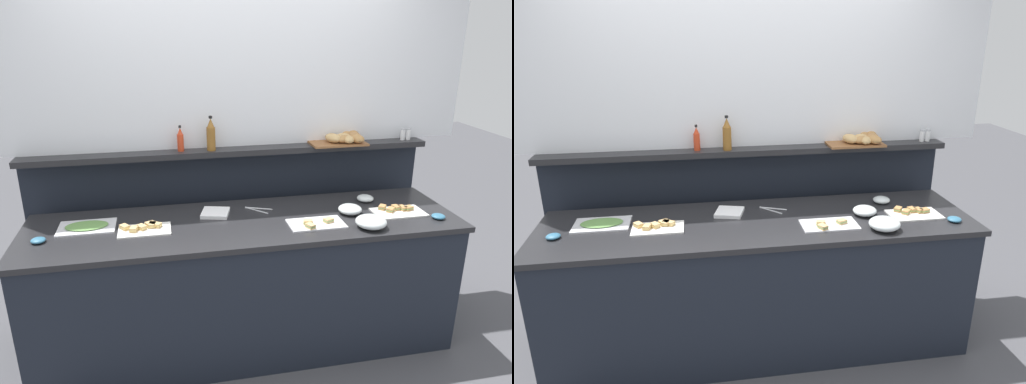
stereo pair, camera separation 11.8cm
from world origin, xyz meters
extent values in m
plane|color=#4C4C51|center=(0.00, 0.60, 0.00)|extent=(12.00, 12.00, 0.00)
cube|color=black|center=(0.00, 0.00, 0.43)|extent=(2.66, 0.71, 0.87)
cube|color=#232326|center=(0.00, 0.00, 0.89)|extent=(2.70, 0.75, 0.03)
cube|color=black|center=(0.00, 0.56, 0.61)|extent=(2.84, 0.08, 1.21)
cube|color=#232326|center=(0.00, 0.51, 1.23)|extent=(2.84, 0.22, 0.04)
cube|color=white|center=(0.00, 0.58, 1.93)|extent=(3.44, 0.08, 1.35)
cube|color=white|center=(1.00, -0.07, 0.91)|extent=(0.33, 0.20, 0.01)
cube|color=#B7844C|center=(1.04, -0.05, 0.92)|extent=(0.05, 0.07, 0.01)
cube|color=#66994C|center=(1.04, -0.05, 0.93)|extent=(0.05, 0.07, 0.01)
cube|color=#B7844C|center=(1.04, -0.05, 0.93)|extent=(0.05, 0.07, 0.01)
cube|color=#B7844C|center=(1.08, -0.06, 0.92)|extent=(0.07, 0.05, 0.01)
cube|color=#66994C|center=(1.08, -0.06, 0.93)|extent=(0.07, 0.05, 0.01)
cube|color=#B7844C|center=(1.08, -0.06, 0.93)|extent=(0.07, 0.05, 0.01)
cube|color=#B7844C|center=(1.00, -0.03, 0.92)|extent=(0.05, 0.06, 0.01)
cube|color=#66994C|center=(1.00, -0.03, 0.93)|extent=(0.05, 0.06, 0.01)
cube|color=#B7844C|center=(1.00, -0.03, 0.93)|extent=(0.05, 0.06, 0.01)
cube|color=#B7844C|center=(0.92, -0.01, 0.92)|extent=(0.07, 0.07, 0.01)
cube|color=#66994C|center=(0.92, -0.01, 0.93)|extent=(0.07, 0.07, 0.01)
cube|color=#B7844C|center=(0.92, -0.01, 0.93)|extent=(0.07, 0.07, 0.01)
cube|color=#B7844C|center=(0.95, -0.06, 0.92)|extent=(0.07, 0.07, 0.01)
cube|color=#66994C|center=(0.95, -0.06, 0.93)|extent=(0.07, 0.07, 0.01)
cube|color=#B7844C|center=(0.95, -0.06, 0.93)|extent=(0.07, 0.07, 0.01)
cube|color=white|center=(-0.62, -0.03, 0.91)|extent=(0.31, 0.18, 0.01)
cube|color=tan|center=(-0.57, 0.00, 0.92)|extent=(0.05, 0.06, 0.01)
cube|color=#E5C666|center=(-0.57, 0.00, 0.93)|extent=(0.05, 0.06, 0.01)
cube|color=tan|center=(-0.57, 0.00, 0.93)|extent=(0.05, 0.06, 0.01)
cube|color=tan|center=(-0.55, -0.01, 0.92)|extent=(0.07, 0.06, 0.01)
cube|color=#E5C666|center=(-0.55, -0.01, 0.93)|extent=(0.07, 0.06, 0.01)
cube|color=tan|center=(-0.55, -0.01, 0.93)|extent=(0.07, 0.06, 0.01)
cube|color=tan|center=(-0.63, -0.02, 0.92)|extent=(0.07, 0.07, 0.01)
cube|color=#E5C666|center=(-0.63, -0.02, 0.93)|extent=(0.07, 0.07, 0.01)
cube|color=tan|center=(-0.63, -0.02, 0.93)|extent=(0.07, 0.07, 0.01)
cube|color=tan|center=(-0.73, 0.00, 0.92)|extent=(0.07, 0.07, 0.01)
cube|color=#E5C666|center=(-0.73, 0.00, 0.93)|extent=(0.07, 0.07, 0.01)
cube|color=tan|center=(-0.73, 0.00, 0.93)|extent=(0.07, 0.07, 0.01)
cube|color=tan|center=(-0.58, 0.02, 0.92)|extent=(0.07, 0.06, 0.01)
cube|color=#E5C666|center=(-0.58, 0.02, 0.93)|extent=(0.07, 0.06, 0.01)
cube|color=tan|center=(-0.58, 0.02, 0.93)|extent=(0.07, 0.06, 0.01)
cube|color=tan|center=(-0.68, -0.04, 0.92)|extent=(0.05, 0.07, 0.01)
cube|color=#E5C666|center=(-0.68, -0.04, 0.93)|extent=(0.05, 0.07, 0.01)
cube|color=tan|center=(-0.68, -0.04, 0.93)|extent=(0.05, 0.07, 0.01)
cube|color=silver|center=(0.42, -0.14, 0.91)|extent=(0.34, 0.19, 0.01)
cube|color=tan|center=(0.49, -0.14, 0.92)|extent=(0.07, 0.06, 0.01)
cube|color=#66994C|center=(0.49, -0.14, 0.93)|extent=(0.07, 0.06, 0.01)
cube|color=tan|center=(0.49, -0.14, 0.93)|extent=(0.07, 0.06, 0.01)
cube|color=tan|center=(0.36, -0.20, 0.92)|extent=(0.06, 0.07, 0.01)
cube|color=#66994C|center=(0.36, -0.20, 0.93)|extent=(0.06, 0.07, 0.01)
cube|color=tan|center=(0.36, -0.20, 0.93)|extent=(0.06, 0.07, 0.01)
cube|color=tan|center=(0.36, -0.15, 0.92)|extent=(0.06, 0.05, 0.01)
cube|color=#66994C|center=(0.36, -0.15, 0.93)|extent=(0.06, 0.05, 0.01)
cube|color=tan|center=(0.36, -0.15, 0.93)|extent=(0.06, 0.05, 0.01)
cube|color=silver|center=(-0.96, 0.09, 0.91)|extent=(0.34, 0.22, 0.01)
ellipsoid|color=#66994C|center=(-0.96, 0.09, 0.92)|extent=(0.25, 0.15, 0.01)
ellipsoid|color=silver|center=(0.72, -0.25, 0.94)|extent=(0.19, 0.19, 0.08)
ellipsoid|color=#BF4C3F|center=(0.72, -0.25, 0.93)|extent=(0.15, 0.15, 0.05)
ellipsoid|color=silver|center=(0.69, -0.02, 0.93)|extent=(0.15, 0.15, 0.06)
ellipsoid|color=#599959|center=(0.69, -0.02, 0.92)|extent=(0.12, 0.12, 0.04)
ellipsoid|color=silver|center=(0.87, 0.17, 0.93)|extent=(0.11, 0.11, 0.05)
ellipsoid|color=#599959|center=(0.87, 0.17, 0.92)|extent=(0.09, 0.09, 0.03)
ellipsoid|color=teal|center=(1.20, -0.21, 0.92)|extent=(0.09, 0.09, 0.03)
ellipsoid|color=teal|center=(-1.20, -0.07, 0.92)|extent=(0.08, 0.08, 0.03)
cylinder|color=#B7BABF|center=(0.12, 0.18, 0.91)|extent=(0.17, 0.08, 0.01)
cylinder|color=#B7BABF|center=(0.10, 0.14, 0.91)|extent=(0.13, 0.14, 0.01)
sphere|color=#B7BABF|center=(0.04, 0.21, 0.91)|extent=(0.01, 0.01, 0.01)
cube|color=white|center=(-0.17, 0.14, 0.92)|extent=(0.21, 0.21, 0.02)
cylinder|color=#8E5B23|center=(-0.15, 0.46, 1.33)|extent=(0.06, 0.06, 0.16)
cone|color=#8E5B23|center=(-0.15, 0.46, 1.44)|extent=(0.05, 0.05, 0.06)
cylinder|color=black|center=(-0.15, 0.46, 1.48)|extent=(0.02, 0.02, 0.02)
cylinder|color=red|center=(-0.36, 0.48, 1.31)|extent=(0.04, 0.04, 0.12)
cone|color=red|center=(-0.36, 0.48, 1.39)|extent=(0.04, 0.04, 0.04)
cylinder|color=black|center=(-0.36, 0.48, 1.42)|extent=(0.02, 0.02, 0.02)
cylinder|color=white|center=(1.28, 0.48, 1.29)|extent=(0.03, 0.03, 0.08)
cylinder|color=#B7BABF|center=(1.28, 0.48, 1.33)|extent=(0.03, 0.03, 0.01)
cylinder|color=white|center=(1.32, 0.48, 1.29)|extent=(0.03, 0.03, 0.08)
cylinder|color=#B7BABF|center=(1.32, 0.48, 1.33)|extent=(0.03, 0.03, 0.01)
cube|color=brown|center=(0.76, 0.48, 1.26)|extent=(0.40, 0.26, 0.02)
ellipsoid|color=tan|center=(0.72, 0.45, 1.30)|extent=(0.13, 0.16, 0.06)
ellipsoid|color=#B7844C|center=(0.80, 0.42, 1.29)|extent=(0.16, 0.14, 0.06)
ellipsoid|color=#AD7A47|center=(0.88, 0.44, 1.30)|extent=(0.14, 0.15, 0.07)
ellipsoid|color=#B7844C|center=(0.85, 0.56, 1.30)|extent=(0.11, 0.13, 0.06)
ellipsoid|color=tan|center=(0.81, 0.46, 1.30)|extent=(0.14, 0.14, 0.06)
ellipsoid|color=#B7844C|center=(0.88, 0.41, 1.30)|extent=(0.13, 0.16, 0.06)
ellipsoid|color=#AD7A47|center=(0.91, 0.55, 1.30)|extent=(0.10, 0.14, 0.06)
ellipsoid|color=tan|center=(0.82, 0.40, 1.29)|extent=(0.11, 0.13, 0.05)
camera|label=1|loc=(-0.48, -2.67, 2.07)|focal=33.12mm
camera|label=2|loc=(-0.36, -2.70, 2.07)|focal=33.12mm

